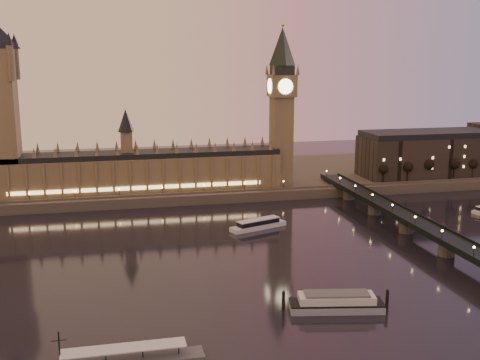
# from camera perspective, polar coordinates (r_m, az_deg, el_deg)

# --- Properties ---
(ground) EXTENTS (700.00, 700.00, 0.00)m
(ground) POSITION_cam_1_polar(r_m,az_deg,el_deg) (277.08, 0.22, -7.30)
(ground) COLOR black
(ground) RESTS_ON ground
(far_embankment) EXTENTS (560.00, 130.00, 6.00)m
(far_embankment) POSITION_cam_1_polar(r_m,az_deg,el_deg) (438.28, -0.79, 0.25)
(far_embankment) COLOR #423D35
(far_embankment) RESTS_ON ground
(palace_of_westminster) EXTENTS (180.00, 26.62, 52.00)m
(palace_of_westminster) POSITION_cam_1_polar(r_m,az_deg,el_deg) (382.87, -9.74, 1.25)
(palace_of_westminster) COLOR brown
(palace_of_westminster) RESTS_ON ground
(big_ben) EXTENTS (17.68, 17.68, 104.00)m
(big_ben) POSITION_cam_1_polar(r_m,az_deg,el_deg) (393.58, 3.98, 7.87)
(big_ben) COLOR brown
(big_ben) RESTS_ON ground
(westminster_bridge) EXTENTS (13.20, 260.00, 15.30)m
(westminster_bridge) POSITION_cam_1_polar(r_m,az_deg,el_deg) (308.15, 17.12, -4.78)
(westminster_bridge) COLOR black
(westminster_bridge) RESTS_ON ground
(city_block) EXTENTS (155.00, 45.00, 34.00)m
(city_block) POSITION_cam_1_polar(r_m,az_deg,el_deg) (467.00, 20.36, 2.63)
(city_block) COLOR black
(city_block) RESTS_ON ground
(bare_tree_0) EXTENTS (6.38, 6.38, 12.98)m
(bare_tree_0) POSITION_cam_1_polar(r_m,az_deg,el_deg) (413.54, 13.48, 1.02)
(bare_tree_0) COLOR black
(bare_tree_0) RESTS_ON ground
(bare_tree_1) EXTENTS (6.38, 6.38, 12.98)m
(bare_tree_1) POSITION_cam_1_polar(r_m,az_deg,el_deg) (421.17, 15.53, 1.11)
(bare_tree_1) COLOR black
(bare_tree_1) RESTS_ON ground
(bare_tree_2) EXTENTS (6.38, 6.38, 12.98)m
(bare_tree_2) POSITION_cam_1_polar(r_m,az_deg,el_deg) (429.32, 17.51, 1.19)
(bare_tree_2) COLOR black
(bare_tree_2) RESTS_ON ground
(bare_tree_3) EXTENTS (6.38, 6.38, 12.98)m
(bare_tree_3) POSITION_cam_1_polar(r_m,az_deg,el_deg) (437.96, 19.41, 1.26)
(bare_tree_3) COLOR black
(bare_tree_3) RESTS_ON ground
(bare_tree_4) EXTENTS (6.38, 6.38, 12.98)m
(bare_tree_4) POSITION_cam_1_polar(r_m,az_deg,el_deg) (447.07, 21.24, 1.33)
(bare_tree_4) COLOR black
(bare_tree_4) RESTS_ON ground
(cruise_boat_a) EXTENTS (32.61, 17.82, 5.15)m
(cruise_boat_a) POSITION_cam_1_polar(r_m,az_deg,el_deg) (320.43, 1.74, -4.22)
(cruise_boat_a) COLOR silver
(cruise_boat_a) RESTS_ON ground
(moored_barge) EXTENTS (38.30, 15.68, 7.15)m
(moored_barge) POSITION_cam_1_polar(r_m,az_deg,el_deg) (224.09, 9.12, -11.38)
(moored_barge) COLOR #8896AD
(moored_barge) RESTS_ON ground
(pontoon_pier) EXTENTS (45.60, 7.60, 12.16)m
(pontoon_pier) POSITION_cam_1_polar(r_m,az_deg,el_deg) (190.83, -10.62, -16.34)
(pontoon_pier) COLOR #595B5E
(pontoon_pier) RESTS_ON ground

